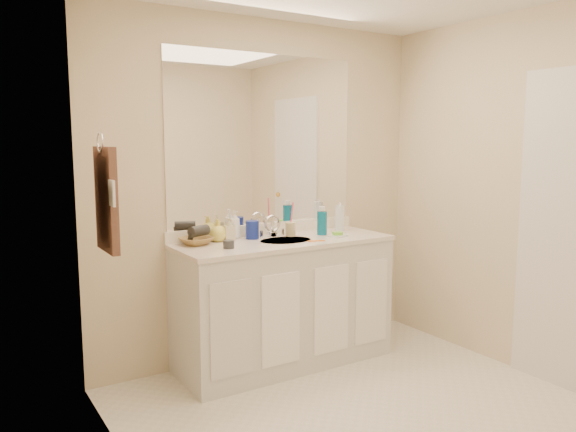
# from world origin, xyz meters

# --- Properties ---
(floor) EXTENTS (2.60, 2.60, 0.00)m
(floor) POSITION_xyz_m (0.00, 0.00, 0.00)
(floor) COLOR white
(floor) RESTS_ON ground
(wall_back) EXTENTS (2.60, 0.02, 2.40)m
(wall_back) POSITION_xyz_m (0.00, 1.30, 1.20)
(wall_back) COLOR beige
(wall_back) RESTS_ON floor
(wall_left) EXTENTS (0.02, 2.60, 2.40)m
(wall_left) POSITION_xyz_m (-1.30, 0.00, 1.20)
(wall_left) COLOR beige
(wall_left) RESTS_ON floor
(wall_right) EXTENTS (0.02, 2.60, 2.40)m
(wall_right) POSITION_xyz_m (1.30, 0.00, 1.20)
(wall_right) COLOR beige
(wall_right) RESTS_ON floor
(vanity_cabinet) EXTENTS (1.50, 0.55, 0.85)m
(vanity_cabinet) POSITION_xyz_m (0.00, 1.02, 0.42)
(vanity_cabinet) COLOR silver
(vanity_cabinet) RESTS_ON floor
(countertop) EXTENTS (1.52, 0.57, 0.03)m
(countertop) POSITION_xyz_m (0.00, 1.02, 0.86)
(countertop) COLOR silver
(countertop) RESTS_ON vanity_cabinet
(backsplash) EXTENTS (1.52, 0.03, 0.08)m
(backsplash) POSITION_xyz_m (0.00, 1.29, 0.92)
(backsplash) COLOR white
(backsplash) RESTS_ON countertop
(sink_basin) EXTENTS (0.37, 0.37, 0.02)m
(sink_basin) POSITION_xyz_m (0.00, 1.00, 0.87)
(sink_basin) COLOR silver
(sink_basin) RESTS_ON countertop
(faucet) EXTENTS (0.02, 0.02, 0.11)m
(faucet) POSITION_xyz_m (0.00, 1.18, 0.94)
(faucet) COLOR silver
(faucet) RESTS_ON countertop
(mirror) EXTENTS (1.48, 0.01, 1.20)m
(mirror) POSITION_xyz_m (0.00, 1.29, 1.56)
(mirror) COLOR white
(mirror) RESTS_ON wall_back
(blue_mug) EXTENTS (0.11, 0.11, 0.13)m
(blue_mug) POSITION_xyz_m (-0.17, 1.17, 0.94)
(blue_mug) COLOR navy
(blue_mug) RESTS_ON countertop
(tan_cup) EXTENTS (0.09, 0.09, 0.10)m
(tan_cup) POSITION_xyz_m (0.12, 1.12, 0.93)
(tan_cup) COLOR beige
(tan_cup) RESTS_ON countertop
(toothbrush) EXTENTS (0.02, 0.04, 0.19)m
(toothbrush) POSITION_xyz_m (0.13, 1.12, 1.03)
(toothbrush) COLOR #FF4371
(toothbrush) RESTS_ON tan_cup
(mouthwash_bottle) EXTENTS (0.08, 0.08, 0.17)m
(mouthwash_bottle) POSITION_xyz_m (0.34, 1.05, 0.97)
(mouthwash_bottle) COLOR #0B6185
(mouthwash_bottle) RESTS_ON countertop
(clear_pump_bottle) EXTENTS (0.07, 0.07, 0.19)m
(clear_pump_bottle) POSITION_xyz_m (0.57, 1.15, 0.98)
(clear_pump_bottle) COLOR silver
(clear_pump_bottle) RESTS_ON countertop
(soap_dish) EXTENTS (0.12, 0.11, 0.01)m
(soap_dish) POSITION_xyz_m (0.38, 0.92, 0.89)
(soap_dish) COLOR white
(soap_dish) RESTS_ON countertop
(green_soap) EXTENTS (0.08, 0.06, 0.02)m
(green_soap) POSITION_xyz_m (0.38, 0.92, 0.90)
(green_soap) COLOR #71D032
(green_soap) RESTS_ON soap_dish
(orange_comb) EXTENTS (0.12, 0.06, 0.00)m
(orange_comb) POSITION_xyz_m (0.15, 0.86, 0.88)
(orange_comb) COLOR orange
(orange_comb) RESTS_ON countertop
(dark_jar) EXTENTS (0.09, 0.09, 0.05)m
(dark_jar) POSITION_xyz_m (-0.46, 0.95, 0.90)
(dark_jar) COLOR #303136
(dark_jar) RESTS_ON countertop
(soap_bottle_white) EXTENTS (0.08, 0.08, 0.19)m
(soap_bottle_white) POSITION_xyz_m (-0.26, 1.25, 0.98)
(soap_bottle_white) COLOR white
(soap_bottle_white) RESTS_ON countertop
(soap_bottle_cream) EXTENTS (0.08, 0.08, 0.16)m
(soap_bottle_cream) POSITION_xyz_m (-0.34, 1.19, 0.96)
(soap_bottle_cream) COLOR beige
(soap_bottle_cream) RESTS_ON countertop
(soap_bottle_yellow) EXTENTS (0.15, 0.15, 0.15)m
(soap_bottle_yellow) POSITION_xyz_m (-0.41, 1.21, 0.96)
(soap_bottle_yellow) COLOR #DFD457
(soap_bottle_yellow) RESTS_ON countertop
(wicker_basket) EXTENTS (0.25, 0.25, 0.05)m
(wicker_basket) POSITION_xyz_m (-0.59, 1.17, 0.91)
(wicker_basket) COLOR olive
(wicker_basket) RESTS_ON countertop
(hair_dryer) EXTENTS (0.16, 0.12, 0.07)m
(hair_dryer) POSITION_xyz_m (-0.57, 1.17, 0.97)
(hair_dryer) COLOR black
(hair_dryer) RESTS_ON wicker_basket
(towel_ring) EXTENTS (0.01, 0.11, 0.11)m
(towel_ring) POSITION_xyz_m (-1.27, 0.77, 1.55)
(towel_ring) COLOR silver
(towel_ring) RESTS_ON wall_left
(hand_towel) EXTENTS (0.04, 0.32, 0.55)m
(hand_towel) POSITION_xyz_m (-1.25, 0.77, 1.25)
(hand_towel) COLOR #3F2921
(hand_towel) RESTS_ON towel_ring
(switch_plate) EXTENTS (0.01, 0.08, 0.13)m
(switch_plate) POSITION_xyz_m (-1.27, 0.57, 1.30)
(switch_plate) COLOR white
(switch_plate) RESTS_ON wall_left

